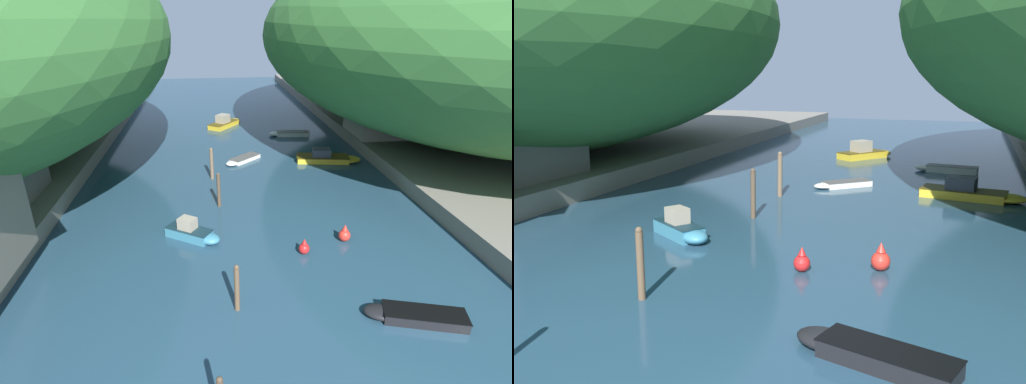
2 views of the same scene
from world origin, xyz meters
The scene contains 12 objects.
water_surface centered at (0.00, 30.00, 0.00)m, with size 130.00×130.00×0.00m, color #234256.
boat_open_rowboat centered at (9.40, 34.60, 0.40)m, with size 6.61×3.03×1.32m.
boat_mid_channel centered at (-0.02, 49.92, 0.49)m, with size 4.92×5.69×1.65m.
boat_near_quay centered at (7.21, 44.27, 0.27)m, with size 4.96×1.80×0.54m.
boat_far_right_bank centered at (-3.74, 20.90, 0.44)m, with size 3.84×3.11×1.41m.
boat_cabin_cruiser centered at (0.72, 35.57, 0.20)m, with size 3.99×3.78×0.41m.
boat_far_upstream centered at (6.71, 11.93, 0.27)m, with size 4.93×2.57×0.54m.
mooring_post_second centered at (-1.51, 13.69, 1.32)m, with size 0.27×0.27×2.63m.
mooring_post_fourth centered at (-1.91, 25.59, 1.38)m, with size 0.28×0.28×2.75m.
mooring_post_farthest centered at (-2.29, 31.34, 1.45)m, with size 0.31×0.31×2.89m.
channel_buoy_near centered at (5.92, 19.46, 0.45)m, with size 0.78×0.78×1.17m.
channel_buoy_far centered at (2.98, 18.29, 0.40)m, with size 0.68×0.68×1.02m.
Camera 2 is at (8.96, -2.53, 7.80)m, focal length 40.00 mm.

